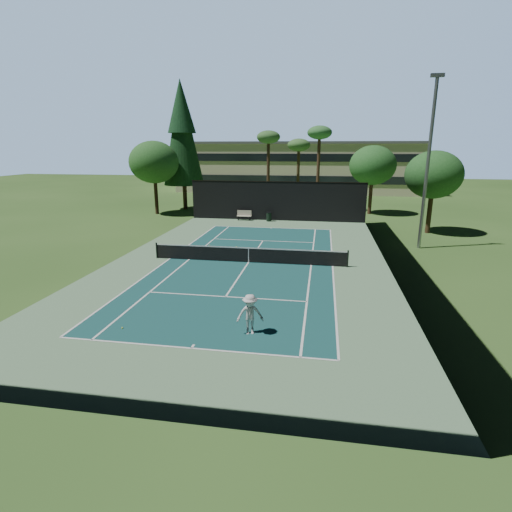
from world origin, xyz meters
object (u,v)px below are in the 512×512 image
(tennis_net, at_px, (249,254))
(park_bench, at_px, (244,215))
(player, at_px, (250,314))
(tennis_ball_a, at_px, (122,328))
(trash_bin, at_px, (269,217))
(tennis_ball_b, at_px, (236,247))
(tennis_ball_d, at_px, (209,245))
(tennis_ball_c, at_px, (301,252))

(tennis_net, xyz_separation_m, park_bench, (-3.35, 15.58, -0.01))
(tennis_net, bearing_deg, player, -79.14)
(tennis_net, bearing_deg, tennis_ball_a, -107.70)
(player, distance_m, trash_bin, 25.78)
(tennis_ball_b, bearing_deg, tennis_ball_a, -96.78)
(tennis_net, relative_size, tennis_ball_d, 167.09)
(player, relative_size, park_bench, 1.13)
(player, xyz_separation_m, tennis_ball_c, (1.30, 13.34, -0.82))
(tennis_net, distance_m, tennis_ball_b, 4.33)
(tennis_ball_b, bearing_deg, tennis_ball_c, -10.17)
(player, height_order, tennis_ball_c, player)
(tennis_net, xyz_separation_m, tennis_ball_a, (-3.42, -10.71, -0.52))
(tennis_ball_d, bearing_deg, tennis_ball_c, -8.42)
(trash_bin, bearing_deg, park_bench, 175.41)
(tennis_ball_a, xyz_separation_m, tennis_ball_b, (1.74, 14.67, -0.00))
(park_bench, bearing_deg, tennis_ball_b, -81.79)
(tennis_ball_c, relative_size, tennis_ball_d, 0.91)
(tennis_ball_a, distance_m, tennis_ball_c, 15.32)
(tennis_ball_b, xyz_separation_m, trash_bin, (0.96, 11.42, 0.44))
(tennis_net, relative_size, park_bench, 8.60)
(tennis_net, relative_size, tennis_ball_c, 184.40)
(tennis_ball_c, height_order, tennis_ball_d, tennis_ball_d)
(tennis_net, bearing_deg, tennis_ball_b, 112.94)
(player, distance_m, tennis_ball_b, 14.70)
(player, distance_m, tennis_ball_a, 5.47)
(tennis_ball_a, bearing_deg, tennis_ball_c, 64.11)
(tennis_ball_a, height_order, tennis_ball_d, tennis_ball_d)
(tennis_net, xyz_separation_m, tennis_ball_d, (-3.86, 4.12, -0.52))
(tennis_ball_c, xyz_separation_m, park_bench, (-6.62, 12.52, 0.51))
(tennis_ball_c, relative_size, park_bench, 0.05)
(tennis_net, distance_m, tennis_ball_a, 11.26)
(tennis_ball_d, relative_size, park_bench, 0.05)
(tennis_ball_c, distance_m, park_bench, 14.17)
(tennis_ball_d, height_order, trash_bin, trash_bin)
(tennis_net, relative_size, tennis_ball_b, 174.74)
(player, bearing_deg, park_bench, 86.46)
(tennis_net, height_order, tennis_ball_b, tennis_net)
(tennis_ball_b, relative_size, tennis_ball_c, 1.06)
(tennis_ball_c, height_order, trash_bin, trash_bin)
(player, distance_m, tennis_ball_d, 15.55)
(tennis_ball_b, bearing_deg, tennis_ball_d, 175.58)
(tennis_net, xyz_separation_m, tennis_ball_b, (-1.67, 3.95, -0.52))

